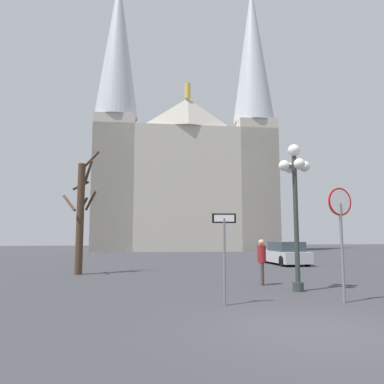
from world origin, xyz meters
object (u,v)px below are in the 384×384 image
object	(u,v)px
stop_sign	(341,221)
pedestrian_walking	(262,257)
bare_tree	(81,214)
street_lamp	(295,188)
one_way_arrow_sign	(224,246)
parked_car_near_silver	(285,254)
cathedral	(185,164)

from	to	relation	value
stop_sign	pedestrian_walking	bearing A→B (deg)	104.48
bare_tree	street_lamp	bearing A→B (deg)	-40.31
one_way_arrow_sign	parked_car_near_silver	xyz separation A→B (m)	(7.31, 12.50, -0.89)
pedestrian_walking	street_lamp	bearing A→B (deg)	-68.02
bare_tree	parked_car_near_silver	size ratio (longest dim) A/B	1.49
parked_car_near_silver	pedestrian_walking	bearing A→B (deg)	-118.89
cathedral	stop_sign	distance (m)	36.14
street_lamp	pedestrian_walking	xyz separation A→B (m)	(-0.65, 1.62, -2.44)
stop_sign	street_lamp	bearing A→B (deg)	98.48
stop_sign	bare_tree	world-z (taller)	bare_tree
street_lamp	pedestrian_walking	bearing A→B (deg)	111.98
street_lamp	bare_tree	world-z (taller)	bare_tree
one_way_arrow_sign	pedestrian_walking	distance (m)	4.35
stop_sign	bare_tree	xyz separation A→B (m)	(-8.22, 8.86, 0.63)
bare_tree	cathedral	bearing A→B (deg)	70.86
stop_sign	one_way_arrow_sign	bearing A→B (deg)	176.90
street_lamp	pedestrian_walking	size ratio (longest dim) A/B	2.95
one_way_arrow_sign	bare_tree	size ratio (longest dim) A/B	0.41
cathedral	stop_sign	bearing A→B (deg)	-91.47
parked_car_near_silver	cathedral	bearing A→B (deg)	97.70
cathedral	parked_car_near_silver	bearing A→B (deg)	-82.30
cathedral	pedestrian_walking	xyz separation A→B (m)	(-1.88, -31.37, -9.63)
cathedral	bare_tree	xyz separation A→B (m)	(-9.12, -26.28, -7.78)
cathedral	bare_tree	distance (m)	28.89
parked_car_near_silver	pedestrian_walking	distance (m)	10.17
street_lamp	parked_car_near_silver	distance (m)	11.69
stop_sign	parked_car_near_silver	xyz separation A→B (m)	(3.94, 12.68, -1.59)
one_way_arrow_sign	bare_tree	world-z (taller)	bare_tree
parked_car_near_silver	street_lamp	bearing A→B (deg)	-112.03
bare_tree	pedestrian_walking	bearing A→B (deg)	-35.05
cathedral	pedestrian_walking	size ratio (longest dim) A/B	20.41
stop_sign	parked_car_near_silver	world-z (taller)	stop_sign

